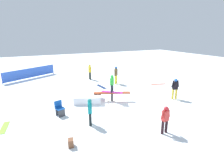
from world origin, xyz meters
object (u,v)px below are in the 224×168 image
object	(u,v)px
bystander_red	(165,118)
bystander_black	(175,88)
bystander_yellow	(90,71)
loose_snowboard_lime	(4,128)
backpack_on_snow	(71,143)
rail_feature	(112,94)
main_rider_on_rail	(112,84)
bystander_brown	(116,74)
loose_snowboard_coral	(158,84)
loose_snowboard_navy	(101,87)
bystander_teal	(90,111)
folding_chair	(60,109)

from	to	relation	value
bystander_red	bystander_black	distance (m)	4.94
bystander_yellow	bystander_black	world-z (taller)	bystander_yellow
loose_snowboard_lime	backpack_on_snow	distance (m)	4.00
bystander_red	rail_feature	bearing A→B (deg)	90.61
bystander_yellow	backpack_on_snow	xyz separation A→B (m)	(-4.30, -10.24, -0.71)
main_rider_on_rail	bystander_brown	xyz separation A→B (m)	(2.22, 3.79, -0.30)
bystander_black	loose_snowboard_coral	world-z (taller)	bystander_black
main_rider_on_rail	loose_snowboard_navy	world-z (taller)	main_rider_on_rail
bystander_brown	loose_snowboard_lime	xyz separation A→B (m)	(-8.69, -4.74, -0.91)
main_rider_on_rail	loose_snowboard_navy	xyz separation A→B (m)	(0.58, 3.45, -1.21)
main_rider_on_rail	loose_snowboard_navy	distance (m)	3.71
bystander_teal	loose_snowboard_lime	world-z (taller)	bystander_teal
bystander_red	bystander_yellow	size ratio (longest dim) A/B	0.87
main_rider_on_rail	bystander_yellow	size ratio (longest dim) A/B	0.83
bystander_red	bystander_yellow	distance (m)	11.12
rail_feature	loose_snowboard_lime	xyz separation A→B (m)	(-6.47, -0.96, -0.53)
bystander_yellow	bystander_black	bearing A→B (deg)	28.35
bystander_black	folding_chair	xyz separation A→B (m)	(-7.91, 0.82, -0.44)
rail_feature	loose_snowboard_navy	distance (m)	3.54
bystander_teal	loose_snowboard_lime	bearing A→B (deg)	-93.78
bystander_black	backpack_on_snow	world-z (taller)	bystander_black
bystander_red	backpack_on_snow	distance (m)	4.36
main_rider_on_rail	loose_snowboard_navy	size ratio (longest dim) A/B	0.90
bystander_teal	folding_chair	size ratio (longest dim) A/B	1.61
bystander_black	bystander_teal	world-z (taller)	bystander_black
bystander_red	folding_chair	xyz separation A→B (m)	(-4.15, 4.02, -0.35)
loose_snowboard_navy	bystander_teal	bearing A→B (deg)	-34.01
bystander_teal	bystander_black	bearing A→B (deg)	115.30
rail_feature	bystander_red	size ratio (longest dim) A/B	1.77
bystander_teal	loose_snowboard_lime	size ratio (longest dim) A/B	1.11
bystander_black	bystander_yellow	bearing A→B (deg)	127.92
rail_feature	loose_snowboard_coral	world-z (taller)	rail_feature
rail_feature	bystander_brown	world-z (taller)	bystander_brown
bystander_yellow	loose_snowboard_coral	xyz separation A→B (m)	(5.17, -4.45, -0.87)
bystander_yellow	loose_snowboard_lime	bearing A→B (deg)	-40.51
loose_snowboard_lime	bystander_brown	bearing A→B (deg)	-54.76
bystander_teal	backpack_on_snow	world-z (taller)	bystander_teal
bystander_red	backpack_on_snow	size ratio (longest dim) A/B	4.02
bystander_yellow	loose_snowboard_lime	xyz separation A→B (m)	(-6.99, -7.29, -0.87)
main_rider_on_rail	bystander_black	bearing A→B (deg)	19.58
bystander_yellow	bystander_teal	xyz separation A→B (m)	(-2.97, -8.85, -0.08)
bystander_black	loose_snowboard_lime	world-z (taller)	bystander_black
main_rider_on_rail	bystander_teal	distance (m)	3.53
main_rider_on_rail	backpack_on_snow	distance (m)	5.54
bystander_yellow	bystander_brown	bearing A→B (deg)	37.01
loose_snowboard_lime	rail_feature	bearing A→B (deg)	-75.00
bystander_black	loose_snowboard_lime	xyz separation A→B (m)	(-10.69, 0.63, -0.84)
loose_snowboard_coral	bystander_red	bearing A→B (deg)	67.27
bystander_black	bystander_red	bearing A→B (deg)	-126.76
loose_snowboard_navy	bystander_black	bearing A→B (deg)	28.78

